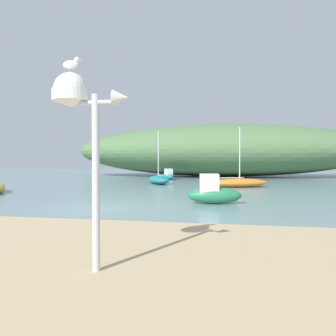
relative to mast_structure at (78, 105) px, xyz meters
name	(u,v)px	position (x,y,z in m)	size (l,w,h in m)	color
ground_plane	(100,208)	(-2.84, 7.78, -2.81)	(120.00, 120.00, 0.00)	gray
distant_hill	(221,151)	(1.09, 36.37, 0.35)	(36.35, 13.63, 6.33)	#517547
mast_structure	(78,105)	(0.00, 0.00, 0.00)	(1.24, 0.58, 3.13)	silver
seagull_on_radar	(72,64)	(-0.10, 0.00, 0.65)	(0.34, 0.13, 0.24)	orange
motorboat_west_reach	(213,192)	(1.60, 10.09, -2.31)	(2.51, 1.20, 1.34)	#287A4C
sailboat_mid_channel	(240,183)	(2.98, 19.83, -2.49)	(4.43, 2.79, 4.37)	orange
sailboat_outer_mooring	(158,180)	(-3.61, 22.20, -2.46)	(3.17, 4.39, 4.37)	teal
motorboat_off_point	(168,175)	(-4.00, 28.50, -2.39)	(1.97, 2.61, 1.11)	teal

